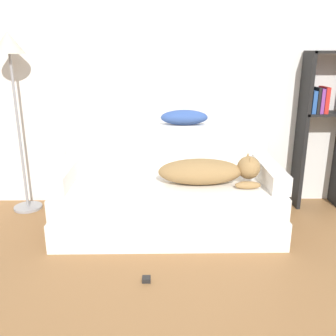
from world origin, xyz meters
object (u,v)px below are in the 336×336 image
(dog, at_px, (208,171))
(bookshelf, at_px, (323,121))
(laptop, at_px, (130,182))
(power_adapter, at_px, (146,279))
(floor_lamp, at_px, (11,66))
(throw_pillow, at_px, (184,117))
(couch, at_px, (168,205))

(dog, xyz_separation_m, bookshelf, (1.17, 0.56, 0.32))
(laptop, height_order, power_adapter, laptop)
(dog, relative_size, floor_lamp, 0.51)
(throw_pillow, distance_m, floor_lamp, 1.63)
(dog, xyz_separation_m, laptop, (-0.67, 0.03, -0.10))
(power_adapter, bearing_deg, bookshelf, 38.46)
(couch, height_order, dog, dog)
(couch, distance_m, floor_lamp, 1.88)
(couch, height_order, throw_pillow, throw_pillow)
(dog, height_order, laptop, dog)
(couch, bearing_deg, dog, -11.62)
(bookshelf, height_order, power_adapter, bookshelf)
(power_adapter, bearing_deg, dog, 56.64)
(laptop, distance_m, power_adapter, 0.92)
(couch, bearing_deg, throw_pillow, 68.40)
(couch, bearing_deg, floor_lamp, 162.66)
(laptop, distance_m, throw_pillow, 0.81)
(bookshelf, xyz_separation_m, floor_lamp, (-2.91, -0.06, 0.52))
(laptop, relative_size, bookshelf, 0.22)
(bookshelf, bearing_deg, throw_pillow, -176.06)
(couch, distance_m, throw_pillow, 0.83)
(couch, distance_m, dog, 0.48)
(dog, bearing_deg, laptop, 177.44)
(laptop, relative_size, floor_lamp, 0.20)
(couch, relative_size, power_adapter, 32.76)
(throw_pillow, distance_m, power_adapter, 1.56)
(laptop, distance_m, bookshelf, 1.96)
(throw_pillow, xyz_separation_m, bookshelf, (1.35, 0.09, -0.05))
(bookshelf, bearing_deg, floor_lamp, -178.88)
(dog, bearing_deg, throw_pillow, 110.96)
(throw_pillow, bearing_deg, floor_lamp, 178.68)
(throw_pillow, distance_m, bookshelf, 1.35)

